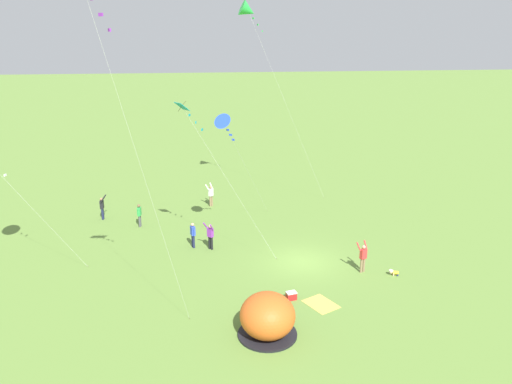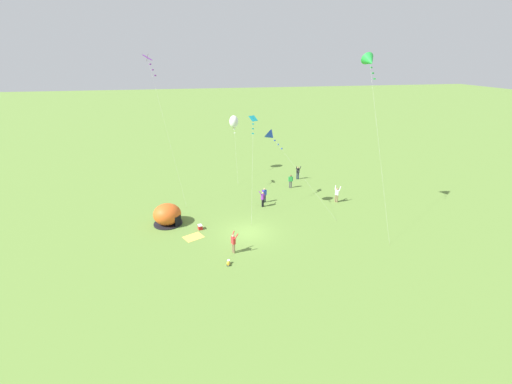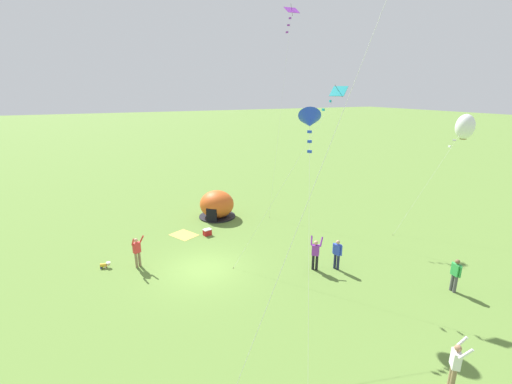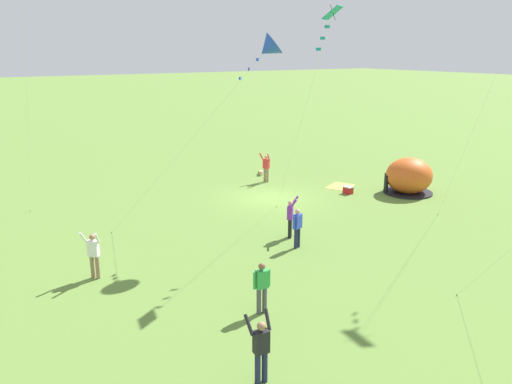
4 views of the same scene
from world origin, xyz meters
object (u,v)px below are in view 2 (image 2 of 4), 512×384
object	(u,v)px
person_with_toddler	(233,242)
kite_blue	(271,136)
kite_purple	(149,62)
toddler_crawling	(228,263)
kite_teal	(253,123)
person_arms_raised	(298,172)
kite_green	(370,61)
person_near_tent	(263,198)
person_strolling	(264,194)
popup_tent	(167,215)
cooler_box	(200,227)
kite_white	(234,122)
person_center_field	(291,181)
person_flying_kite	(337,194)

from	to	relation	value
person_with_toddler	kite_blue	bearing A→B (deg)	57.23
kite_purple	toddler_crawling	bearing A→B (deg)	-68.86
person_with_toddler	kite_teal	bearing A→B (deg)	70.08
kite_teal	kite_blue	distance (m)	2.78
person_arms_raised	kite_green	distance (m)	18.28
person_arms_raised	person_with_toddler	world-z (taller)	same
person_near_tent	person_with_toddler	xyz separation A→B (m)	(-4.42, -8.78, 0.00)
person_strolling	person_with_toddler	bearing A→B (deg)	-116.16
person_with_toddler	kite_green	xyz separation A→B (m)	(13.33, 5.21, 14.07)
popup_tent	cooler_box	world-z (taller)	popup_tent
kite_teal	kite_blue	xyz separation A→B (m)	(1.34, -2.26, -0.92)
kite_blue	person_near_tent	bearing A→B (deg)	115.33
kite_white	kite_purple	bearing A→B (deg)	-139.00
person_arms_raised	person_center_field	world-z (taller)	person_arms_raised
person_arms_raised	kite_teal	xyz separation A→B (m)	(-7.36, -6.70, 8.07)
toddler_crawling	person_with_toddler	xyz separation A→B (m)	(0.66, 1.70, 0.82)
person_with_toddler	cooler_box	bearing A→B (deg)	118.41
toddler_crawling	person_flying_kite	bearing A→B (deg)	36.57
popup_tent	kite_teal	bearing A→B (deg)	20.07
toddler_crawling	person_near_tent	distance (m)	11.67
person_strolling	kite_blue	bearing A→B (deg)	-87.96
toddler_crawling	person_strolling	bearing A→B (deg)	64.54
cooler_box	kite_blue	distance (m)	11.31
person_arms_raised	kite_white	size ratio (longest dim) A/B	0.24
popup_tent	person_with_toddler	world-z (taller)	popup_tent
kite_teal	person_arms_raised	bearing A→B (deg)	42.32
person_near_tent	kite_blue	distance (m)	7.25
person_center_field	person_strolling	bearing A→B (deg)	-137.81
person_flying_kite	kite_green	distance (m)	14.42
kite_teal	person_near_tent	bearing A→B (deg)	-54.74
popup_tent	person_arms_raised	xyz separation A→B (m)	(16.62, 10.08, 0.00)
person_strolling	kite_white	xyz separation A→B (m)	(-1.75, 11.54, 6.17)
cooler_box	kite_teal	world-z (taller)	kite_teal
person_arms_raised	kite_green	xyz separation A→B (m)	(2.37, -11.42, 14.07)
person_flying_kite	person_center_field	world-z (taller)	person_flying_kite
popup_tent	kite_purple	distance (m)	15.38
popup_tent	person_strolling	world-z (taller)	popup_tent
person_center_field	person_with_toddler	size ratio (longest dim) A/B	0.91
cooler_box	person_with_toddler	bearing A→B (deg)	-61.59
person_flying_kite	person_center_field	xyz separation A→B (m)	(-3.84, 5.34, -0.03)
kite_teal	person_center_field	bearing A→B (deg)	34.64
person_arms_raised	person_near_tent	bearing A→B (deg)	-129.78
person_flying_kite	person_arms_raised	size ratio (longest dim) A/B	1.00
person_near_tent	kite_teal	size ratio (longest dim) A/B	0.19
person_arms_raised	person_center_field	size ratio (longest dim) A/B	1.10
person_near_tent	kite_purple	world-z (taller)	kite_purple
kite_blue	person_arms_raised	bearing A→B (deg)	56.11
popup_tent	kite_teal	size ratio (longest dim) A/B	0.29
cooler_box	kite_blue	xyz separation A→B (m)	(7.53, 2.87, 7.93)
cooler_box	person_near_tent	size ratio (longest dim) A/B	0.32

